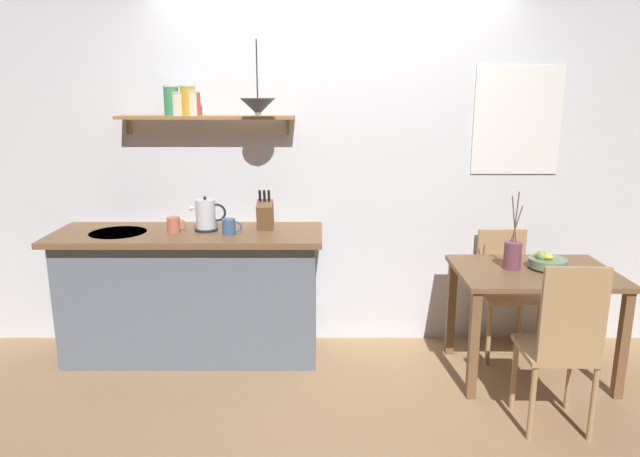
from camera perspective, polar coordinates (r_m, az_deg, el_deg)
name	(u,v)px	position (r m, az deg, el deg)	size (l,w,h in m)	color
ground_plane	(335,375)	(3.96, 1.49, -14.37)	(14.00, 14.00, 0.00)	#A87F56
back_wall	(362,162)	(4.19, 4.21, 6.64)	(6.80, 0.11, 2.70)	silver
kitchen_counter	(192,293)	(4.16, -12.59, -6.30)	(1.83, 0.63, 0.92)	slate
wall_shelf	(192,108)	(4.08, -12.55, 11.58)	(1.21, 0.20, 0.33)	#9E6B3D
dining_table	(534,287)	(3.99, 20.46, -5.48)	(1.01, 0.72, 0.73)	brown
dining_chair_near	(563,342)	(3.40, 22.98, -10.32)	(0.39, 0.39, 0.99)	tan
dining_chair_far	(505,284)	(4.34, 17.87, -5.28)	(0.41, 0.42, 0.87)	tan
fruit_bowl	(547,262)	(3.99, 21.62, -3.10)	(0.24, 0.24, 0.12)	slate
twig_vase	(513,255)	(3.90, 18.59, -2.48)	(0.11, 0.11, 0.51)	brown
electric_kettle	(207,215)	(3.99, -11.20, 1.29)	(0.25, 0.16, 0.24)	black
knife_block	(265,214)	(3.95, -5.44, 1.40)	(0.11, 0.17, 0.28)	brown
coffee_mug_by_sink	(174,225)	(4.01, -14.26, 0.37)	(0.13, 0.09, 0.10)	#C6664C
coffee_mug_spare	(230,227)	(3.87, -8.97, 0.17)	(0.13, 0.09, 0.11)	#3D5B89
pendant_lamp	(258,107)	(3.76, -6.17, 11.93)	(0.23, 0.23, 0.47)	black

